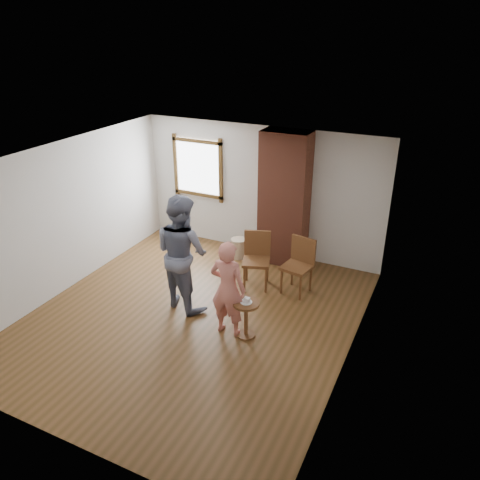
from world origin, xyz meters
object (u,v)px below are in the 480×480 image
Objects in this scene: dining_chair_left at (257,256)px; stoneware_crock at (238,248)px; dining_chair_right at (299,262)px; man at (182,252)px; person_pink at (228,289)px; side_table at (246,313)px.

stoneware_crock is at bearing 113.74° from dining_chair_left.
dining_chair_right is (0.76, 0.12, -0.01)m from dining_chair_left.
dining_chair_right is 0.51× the size of man.
dining_chair_right is at bearing -110.22° from person_pink.
person_pink is at bearing -175.09° from side_table.
stoneware_crock is 0.40× the size of dining_chair_right.
stoneware_crock is 2.64m from side_table.
man is at bearing -21.67° from person_pink.
man is at bearing 164.69° from side_table.
man reaches higher than stoneware_crock.
stoneware_crock is 0.67× the size of side_table.
side_table is 0.39× the size of person_pink.
stoneware_crock is 0.26× the size of person_pink.
person_pink is at bearing -98.86° from dining_chair_right.
stoneware_crock is 1.71m from dining_chair_right.
dining_chair_right is 0.64× the size of person_pink.
dining_chair_left is at bearing 107.87° from side_table.
person_pink reaches higher than stoneware_crock.
man is (-1.59, -1.25, 0.42)m from dining_chair_right.
man reaches higher than dining_chair_left.
dining_chair_right is at bearing -9.90° from dining_chair_left.
dining_chair_left reaches higher than stoneware_crock.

